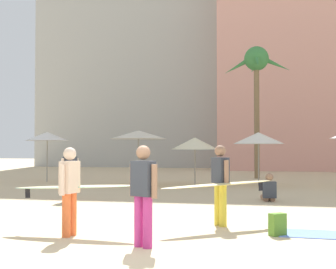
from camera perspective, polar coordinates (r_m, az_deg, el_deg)
name	(u,v)px	position (r m, az deg, el deg)	size (l,w,h in m)	color
ground	(137,259)	(7.05, -3.92, -15.22)	(120.00, 120.00, 0.00)	beige
hotel_tower_gray	(150,10)	(47.13, -2.26, 15.16)	(18.63, 11.36, 30.66)	#A8A8A3
palm_tree_left	(256,69)	(25.98, 10.92, 8.00)	(3.71, 3.78, 7.26)	brown
cafe_umbrella_0	(258,138)	(20.64, 11.17, -0.44)	(2.24, 2.24, 2.35)	gray
cafe_umbrella_1	(47,136)	(23.27, -14.76, -0.23)	(2.09, 2.09, 2.44)	gray
cafe_umbrella_2	(138,135)	(20.49, -3.68, -0.03)	(2.55, 2.55, 2.44)	gray
cafe_umbrella_5	(195,143)	(20.36, 3.35, -1.12)	(2.11, 2.11, 2.13)	gray
beach_towel	(322,234)	(9.40, 18.56, -11.67)	(1.57, 0.92, 0.01)	#6684E0
backpack	(277,225)	(9.06, 13.40, -10.85)	(0.35, 0.35, 0.42)	#518129
person_near_left	(220,182)	(9.78, 6.46, -5.93)	(2.31, 1.96, 1.71)	gold
person_far_left	(269,191)	(14.70, 12.40, -6.90)	(0.51, 0.92, 0.88)	#936B51
person_far_right	(72,187)	(8.97, -11.84, -6.42)	(2.62, 0.82, 1.66)	orange
person_mid_right	(70,172)	(14.80, -12.08, -4.58)	(0.45, 0.53, 1.64)	orange
person_mid_center	(143,191)	(7.72, -3.09, -7.06)	(0.57, 0.39, 1.69)	#B7337F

